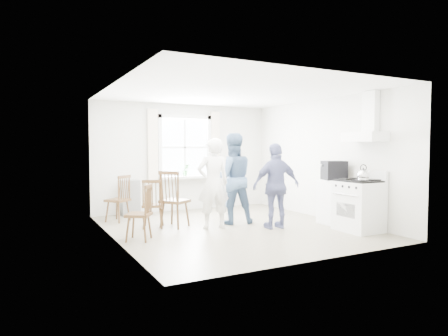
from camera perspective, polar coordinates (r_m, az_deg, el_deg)
room_shell at (r=7.64m, az=1.31°, el=1.10°), size 4.62×5.12×2.64m
window_assembly at (r=9.85m, az=-5.57°, el=2.46°), size 1.88×0.24×1.70m
range_hood at (r=7.85m, az=19.69°, el=5.36°), size 0.45×0.76×0.94m
shelf_unit at (r=9.37m, az=-13.25°, el=-4.15°), size 0.40×0.30×0.80m
gas_stove at (r=7.80m, az=18.70°, el=-5.04°), size 0.68×0.76×1.12m
kettle at (r=7.55m, az=19.27°, el=-0.99°), size 0.21×0.21×0.30m
low_cabinet at (r=8.35m, az=15.55°, el=-4.70°), size 0.50×0.55×0.90m
stereo_stack at (r=8.27m, az=15.44°, el=-0.32°), size 0.52×0.49×0.38m
cardboard_box at (r=8.25m, az=16.22°, el=-1.11°), size 0.29×0.25×0.16m
windsor_chair_a at (r=8.57m, az=-14.41°, el=-3.50°), size 0.57×0.57×0.98m
windsor_chair_b at (r=7.72m, az=-10.15°, el=-4.31°), size 0.52×0.51×0.95m
windsor_chair_c at (r=6.78m, az=-11.28°, el=-5.35°), size 0.54×0.54×0.95m
person_left at (r=7.60m, az=-1.56°, el=-2.22°), size 0.70×0.70×1.73m
person_mid at (r=8.10m, az=1.17°, el=-1.50°), size 1.08×1.08×1.84m
person_right at (r=7.67m, az=7.48°, el=-2.55°), size 1.07×1.07×1.63m
potted_plant at (r=9.78m, az=-5.46°, el=-0.29°), size 0.18×0.18×0.29m
windsor_chair_d at (r=7.71m, az=-7.55°, el=-3.55°), size 0.64×0.64×1.11m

